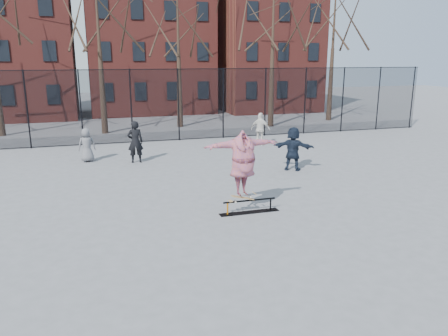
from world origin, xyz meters
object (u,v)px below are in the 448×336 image
object	(u,v)px
skater	(243,166)
bystander_black	(135,142)
skateboard	(242,199)
bystander_grey	(87,145)
skate_rail	(249,207)
bystander_navy	(293,149)
bystander_white	(260,129)

from	to	relation	value
skater	bystander_black	distance (m)	7.99
bystander_black	skateboard	bearing A→B (deg)	109.66
skateboard	bystander_grey	distance (m)	9.52
skate_rail	bystander_grey	xyz separation A→B (m)	(-4.72, 8.39, 0.61)
skater	bystander_grey	distance (m)	9.55
skateboard	bystander_black	size ratio (longest dim) A/B	0.41
skater	skateboard	bearing A→B (deg)	0.00
skate_rail	skateboard	bearing A→B (deg)	-180.00
skate_rail	bystander_grey	size ratio (longest dim) A/B	1.22
skateboard	bystander_black	bearing A→B (deg)	107.63
skate_rail	skateboard	size ratio (longest dim) A/B	2.46
bystander_black	bystander_navy	bearing A→B (deg)	153.90
bystander_navy	skateboard	bearing A→B (deg)	82.69
skater	bystander_grey	xyz separation A→B (m)	(-4.50, 8.39, -0.71)
skate_rail	skater	size ratio (longest dim) A/B	0.78
bystander_black	bystander_white	world-z (taller)	bystander_black
skater	bystander_black	size ratio (longest dim) A/B	1.28
bystander_white	skater	bearing A→B (deg)	101.35
bystander_white	bystander_navy	xyz separation A→B (m)	(-0.64, -5.33, 0.05)
skateboard	bystander_navy	xyz separation A→B (m)	(3.71, 4.32, 0.46)
skate_rail	bystander_navy	bearing A→B (deg)	51.12
bystander_black	skater	bearing A→B (deg)	109.66
skateboard	bystander_black	xyz separation A→B (m)	(-2.42, 7.60, 0.48)
skater	bystander_navy	bearing A→B (deg)	42.22
skateboard	skate_rail	bearing A→B (deg)	0.00
bystander_black	bystander_navy	distance (m)	6.95
skate_rail	bystander_black	distance (m)	8.08
skate_rail	bystander_navy	xyz separation A→B (m)	(3.49, 4.32, 0.76)
skater	bystander_navy	world-z (taller)	skater
skate_rail	skater	bearing A→B (deg)	-180.00
bystander_navy	skater	bearing A→B (deg)	82.69
bystander_grey	skater	bearing A→B (deg)	115.81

